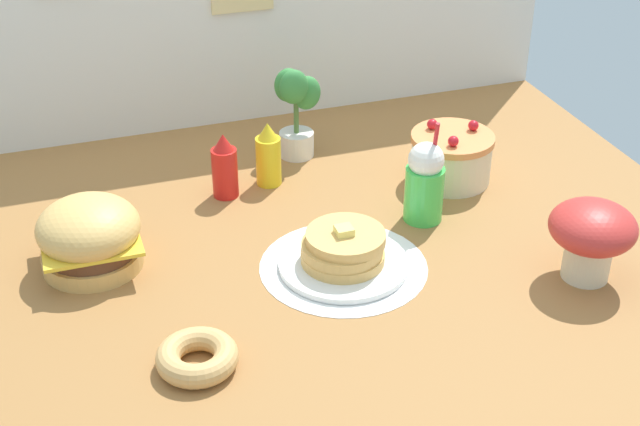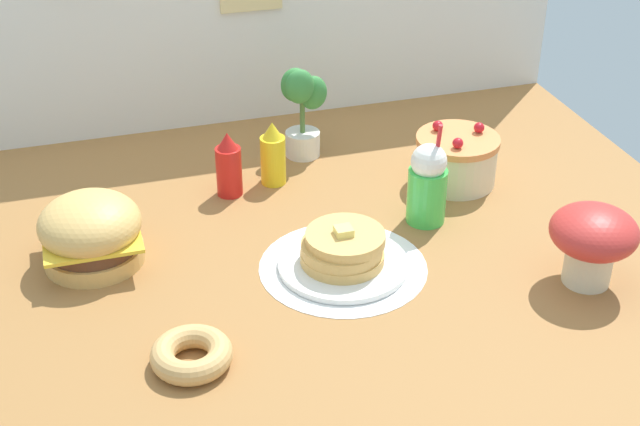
{
  "view_description": "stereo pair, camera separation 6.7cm",
  "coord_description": "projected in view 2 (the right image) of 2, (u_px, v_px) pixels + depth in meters",
  "views": [
    {
      "loc": [
        -0.67,
        -1.98,
        1.42
      ],
      "look_at": [
        -0.0,
        0.0,
        0.15
      ],
      "focal_mm": 51.04,
      "sensor_mm": 36.0,
      "label": 1
    },
    {
      "loc": [
        -0.6,
        -2.0,
        1.42
      ],
      "look_at": [
        -0.0,
        0.0,
        0.15
      ],
      "focal_mm": 51.04,
      "sensor_mm": 36.0,
      "label": 2
    }
  ],
  "objects": [
    {
      "name": "mushroom_stool",
      "position": [
        593.0,
        238.0,
        2.36
      ],
      "size": [
        0.23,
        0.23,
        0.22
      ],
      "color": "beige",
      "rests_on": "ground_plane"
    },
    {
      "name": "cream_soda_cup",
      "position": [
        427.0,
        184.0,
        2.64
      ],
      "size": [
        0.12,
        0.12,
        0.32
      ],
      "color": "green",
      "rests_on": "ground_plane"
    },
    {
      "name": "potted_plant",
      "position": [
        303.0,
        108.0,
        2.97
      ],
      "size": [
        0.15,
        0.13,
        0.32
      ],
      "color": "white",
      "rests_on": "ground_plane"
    },
    {
      "name": "ketchup_bottle",
      "position": [
        229.0,
        166.0,
        2.79
      ],
      "size": [
        0.08,
        0.08,
        0.21
      ],
      "color": "red",
      "rests_on": "ground_plane"
    },
    {
      "name": "ground_plane",
      "position": [
        321.0,
        263.0,
        2.53
      ],
      "size": [
        2.35,
        1.93,
        0.02
      ],
      "primitive_type": "cube",
      "color": "#9E6B38"
    },
    {
      "name": "back_wall",
      "position": [
        240.0,
        9.0,
        3.1
      ],
      "size": [
        2.35,
        0.04,
        0.81
      ],
      "color": "silver",
      "rests_on": "ground_plane"
    },
    {
      "name": "mustard_bottle",
      "position": [
        273.0,
        155.0,
        2.85
      ],
      "size": [
        0.08,
        0.08,
        0.21
      ],
      "color": "yellow",
      "rests_on": "ground_plane"
    },
    {
      "name": "layer_cake",
      "position": [
        456.0,
        159.0,
        2.86
      ],
      "size": [
        0.26,
        0.26,
        0.19
      ],
      "color": "beige",
      "rests_on": "ground_plane"
    },
    {
      "name": "burger",
      "position": [
        91.0,
        232.0,
        2.47
      ],
      "size": [
        0.28,
        0.28,
        0.2
      ],
      "color": "#DBA859",
      "rests_on": "ground_plane"
    },
    {
      "name": "pancake_stack",
      "position": [
        343.0,
        253.0,
        2.47
      ],
      "size": [
        0.36,
        0.36,
        0.13
      ],
      "color": "white",
      "rests_on": "doily_mat"
    },
    {
      "name": "donut_pink_glaze",
      "position": [
        191.0,
        354.0,
        2.13
      ],
      "size": [
        0.2,
        0.2,
        0.06
      ],
      "color": "tan",
      "rests_on": "ground_plane"
    },
    {
      "name": "doily_mat",
      "position": [
        343.0,
        267.0,
        2.49
      ],
      "size": [
        0.46,
        0.46,
        0.0
      ],
      "primitive_type": "cylinder",
      "color": "white",
      "rests_on": "ground_plane"
    }
  ]
}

